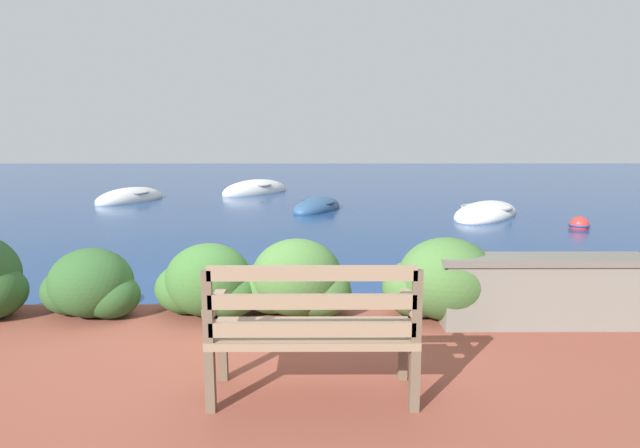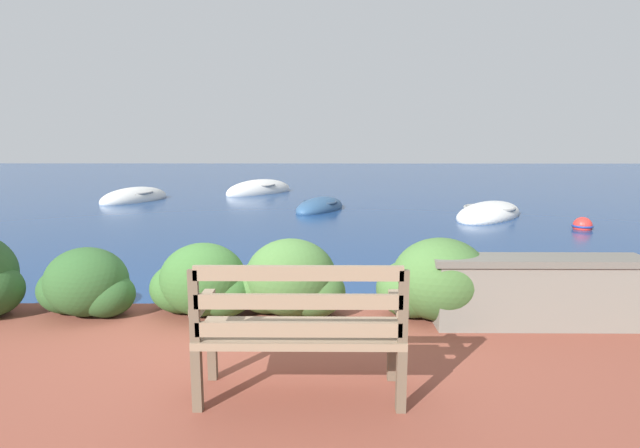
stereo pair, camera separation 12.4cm
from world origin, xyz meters
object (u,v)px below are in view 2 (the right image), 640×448
at_px(rowboat_nearest, 489,214).
at_px(mooring_buoy, 582,226).
at_px(rowboat_mid, 320,208).
at_px(rowboat_outer, 259,191).
at_px(park_bench, 300,327).
at_px(rowboat_far, 135,199).

distance_m(rowboat_nearest, mooring_buoy, 2.37).
height_order(rowboat_mid, mooring_buoy, rowboat_mid).
bearing_deg(rowboat_outer, rowboat_mid, -115.93).
xyz_separation_m(rowboat_outer, mooring_buoy, (8.02, -7.71, -0.01)).
bearing_deg(rowboat_outer, park_bench, -133.97).
xyz_separation_m(rowboat_nearest, mooring_buoy, (1.41, -1.91, 0.01)).
xyz_separation_m(rowboat_nearest, rowboat_outer, (-6.62, 5.80, 0.02)).
bearing_deg(mooring_buoy, rowboat_far, 155.78).
distance_m(park_bench, rowboat_nearest, 10.58).
bearing_deg(rowboat_far, rowboat_outer, 144.76).
relative_size(park_bench, rowboat_nearest, 0.39).
distance_m(rowboat_outer, mooring_buoy, 11.13).
bearing_deg(rowboat_nearest, rowboat_mid, 109.03).
relative_size(rowboat_nearest, rowboat_far, 1.14).
xyz_separation_m(rowboat_mid, mooring_buoy, (5.74, -3.09, 0.01)).
bearing_deg(rowboat_far, rowboat_mid, 91.82).
relative_size(park_bench, rowboat_far, 0.44).
xyz_separation_m(rowboat_far, mooring_buoy, (11.76, -5.29, 0.00)).
distance_m(rowboat_nearest, rowboat_far, 10.90).
distance_m(rowboat_nearest, rowboat_mid, 4.49).
height_order(rowboat_nearest, rowboat_mid, rowboat_nearest).
bearing_deg(park_bench, rowboat_outer, 94.77).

